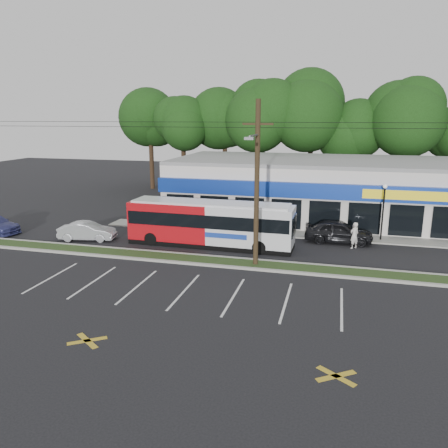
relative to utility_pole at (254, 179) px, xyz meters
The scene contains 14 objects.
ground 6.18m from the utility_pole, 161.89° to the right, with size 120.00×120.00×0.00m, color black.
grass_strip 6.06m from the utility_pole, behind, with size 40.00×1.60×0.12m, color #233214.
curb_south 6.10m from the utility_pole, 164.67° to the right, with size 40.00×0.25×0.14m, color #9E9E93.
curb_north 6.12m from the utility_pole, 161.93° to the left, with size 40.00×0.25×0.14m, color #9E9E93.
sidewalk 9.93m from the utility_pole, 74.97° to the left, with size 32.00×2.20×0.10m, color #9E9E93.
strip_mall 15.47m from the utility_pole, 79.90° to the left, with size 25.00×12.55×5.30m.
utility_pole is the anchor object (origin of this frame).
lamp_post 11.67m from the utility_pole, 43.95° to the left, with size 0.30×0.30×4.25m.
tree_line 25.28m from the utility_pole, 87.33° to the left, with size 46.76×6.76×11.83m.
metrobus 6.39m from the utility_pole, 136.51° to the left, with size 11.89×2.72×3.19m.
car_dark 9.58m from the utility_pole, 52.54° to the left, with size 1.95×4.86×1.65m, color black.
car_silver 14.15m from the utility_pole, 168.87° to the left, with size 1.45×4.16×1.37m, color #A5A8AD.
pedestrian_a 9.36m from the utility_pole, 41.35° to the left, with size 0.68×0.45×1.88m, color silver.
pedestrian_b 9.83m from the utility_pole, 44.75° to the left, with size 0.78×0.61×1.61m, color #B6A7A4.
Camera 1 is at (7.62, -24.39, 9.03)m, focal length 35.00 mm.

